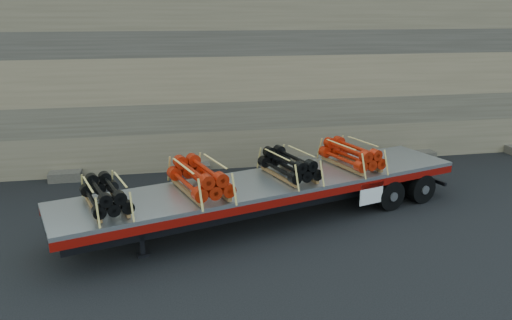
{
  "coord_description": "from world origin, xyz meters",
  "views": [
    {
      "loc": [
        -4.31,
        -14.74,
        6.29
      ],
      "look_at": [
        -1.25,
        0.7,
        1.61
      ],
      "focal_mm": 35.0,
      "sensor_mm": 36.0,
      "label": 1
    }
  ],
  "objects_px": {
    "trailer": "(270,200)",
    "bundle_front": "(106,196)",
    "bundle_midrear": "(289,165)",
    "bundle_midfront": "(200,178)",
    "bundle_rear": "(351,155)"
  },
  "relations": [
    {
      "from": "trailer",
      "to": "bundle_front",
      "type": "distance_m",
      "value": 5.05
    },
    {
      "from": "trailer",
      "to": "bundle_midrear",
      "type": "distance_m",
      "value": 1.24
    },
    {
      "from": "bundle_front",
      "to": "bundle_midrear",
      "type": "distance_m",
      "value": 5.63
    },
    {
      "from": "bundle_front",
      "to": "bundle_midfront",
      "type": "height_order",
      "value": "bundle_midfront"
    },
    {
      "from": "bundle_rear",
      "to": "bundle_front",
      "type": "bearing_deg",
      "value": 180.0
    },
    {
      "from": "bundle_midrear",
      "to": "bundle_rear",
      "type": "bearing_deg",
      "value": 0.0
    },
    {
      "from": "bundle_midrear",
      "to": "trailer",
      "type": "bearing_deg",
      "value": -180.0
    },
    {
      "from": "bundle_midrear",
      "to": "bundle_midfront",
      "type": "bearing_deg",
      "value": -180.0
    },
    {
      "from": "trailer",
      "to": "bundle_front",
      "type": "bearing_deg",
      "value": 180.0
    },
    {
      "from": "trailer",
      "to": "bundle_midrear",
      "type": "xyz_separation_m",
      "value": [
        0.65,
        0.19,
        1.03
      ]
    },
    {
      "from": "bundle_front",
      "to": "bundle_midrear",
      "type": "height_order",
      "value": "bundle_midrear"
    },
    {
      "from": "bundle_front",
      "to": "bundle_midfront",
      "type": "bearing_deg",
      "value": -0.0
    },
    {
      "from": "bundle_midrear",
      "to": "bundle_front",
      "type": "bearing_deg",
      "value": 180.0
    },
    {
      "from": "bundle_midfront",
      "to": "bundle_midrear",
      "type": "relative_size",
      "value": 1.1
    },
    {
      "from": "bundle_front",
      "to": "bundle_rear",
      "type": "height_order",
      "value": "bundle_rear"
    }
  ]
}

